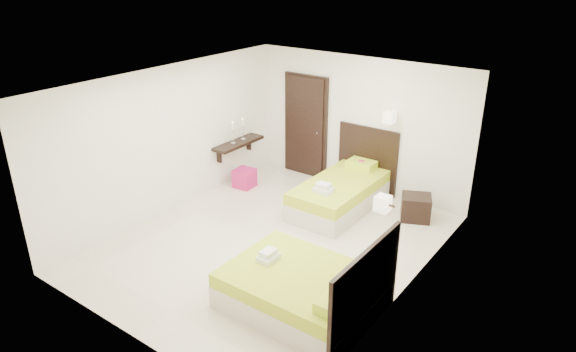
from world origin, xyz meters
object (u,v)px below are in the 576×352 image
Objects in this scene: bed_single at (342,192)px; nightstand at (416,208)px; bed_double at (306,289)px; ottoman at (244,178)px.

nightstand is (1.28, 0.35, -0.09)m from bed_single.
bed_double is 3.86× the size of nightstand.
bed_single reaches higher than nightstand.
bed_single is 5.64× the size of ottoman.
bed_single is 3.05m from bed_double.
bed_single is at bearing 111.64° from bed_double.
nightstand is 1.35× the size of ottoman.
bed_single reaches higher than ottoman.
ottoman is (-3.32, -0.71, -0.04)m from nightstand.
bed_double is 4.02m from ottoman.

